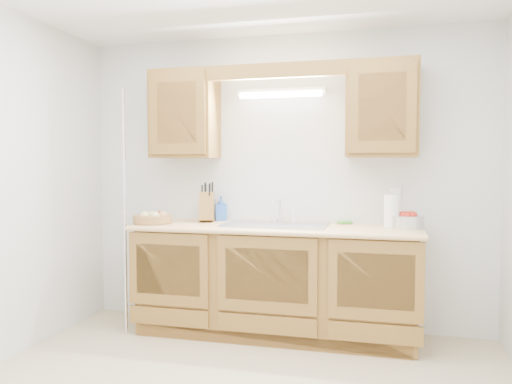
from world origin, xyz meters
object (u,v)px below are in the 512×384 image
(knife_block, at_px, (207,207))
(paper_towel, at_px, (392,212))
(apple_bowl, at_px, (407,221))
(fruit_basket, at_px, (153,218))

(knife_block, relative_size, paper_towel, 1.17)
(knife_block, xyz_separation_m, apple_bowl, (1.66, -0.05, -0.07))
(paper_towel, distance_m, apple_bowl, 0.14)
(fruit_basket, relative_size, paper_towel, 1.17)
(knife_block, xyz_separation_m, paper_towel, (1.54, -0.05, -0.00))
(fruit_basket, relative_size, knife_block, 1.00)
(fruit_basket, distance_m, apple_bowl, 2.07)
(fruit_basket, distance_m, paper_towel, 1.95)
(apple_bowl, bearing_deg, fruit_basket, -175.07)
(fruit_basket, bearing_deg, apple_bowl, 4.93)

